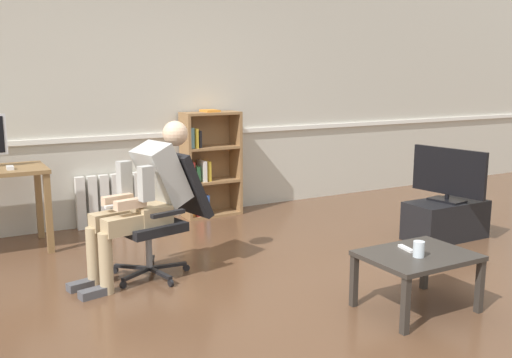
{
  "coord_description": "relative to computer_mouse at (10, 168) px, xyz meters",
  "views": [
    {
      "loc": [
        -2.17,
        -3.28,
        1.59
      ],
      "look_at": [
        0.15,
        0.85,
        0.7
      ],
      "focal_mm": 39.89,
      "sensor_mm": 36.0,
      "label": 1
    }
  ],
  "objects": [
    {
      "name": "drinking_glass",
      "position": [
        2.17,
        -2.72,
        -0.32
      ],
      "size": [
        0.07,
        0.07,
        0.11
      ],
      "primitive_type": "cylinder",
      "color": "silver",
      "rests_on": "coffee_table"
    },
    {
      "name": "tv_screen",
      "position": [
        3.69,
        -1.56,
        -0.13
      ],
      "size": [
        0.24,
        0.77,
        0.51
      ],
      "rotation": [
        0.0,
        0.0,
        1.72
      ],
      "color": "black",
      "rests_on": "tv_stand"
    },
    {
      "name": "bookshelf",
      "position": [
        2.06,
        0.41,
        -0.21
      ],
      "size": [
        0.65,
        0.29,
        1.19
      ],
      "color": "olive",
      "rests_on": "ground_plane"
    },
    {
      "name": "spare_remote",
      "position": [
        2.2,
        -2.56,
        -0.37
      ],
      "size": [
        0.06,
        0.15,
        0.02
      ],
      "primitive_type": "cube",
      "rotation": [
        0.0,
        0.0,
        2.96
      ],
      "color": "white",
      "rests_on": "coffee_table"
    },
    {
      "name": "tv_stand",
      "position": [
        3.69,
        -1.56,
        -0.59
      ],
      "size": [
        0.8,
        0.4,
        0.37
      ],
      "color": "black",
      "rests_on": "ground_plane"
    },
    {
      "name": "back_wall",
      "position": [
        1.65,
        0.62,
        0.58
      ],
      "size": [
        12.0,
        0.13,
        2.7
      ],
      "color": "beige",
      "rests_on": "ground_plane"
    },
    {
      "name": "person_seated",
      "position": [
        0.82,
        -1.17,
        -0.12
      ],
      "size": [
        1.01,
        0.51,
        1.22
      ],
      "rotation": [
        0.0,
        0.0,
        -1.35
      ],
      "color": "tan",
      "rests_on": "ground_plane"
    },
    {
      "name": "office_chair",
      "position": [
        1.0,
        -1.13,
        -0.25
      ],
      "size": [
        0.81,
        0.64,
        0.97
      ],
      "rotation": [
        0.0,
        0.0,
        -1.35
      ],
      "color": "black",
      "rests_on": "ground_plane"
    },
    {
      "name": "computer_mouse",
      "position": [
        0.0,
        0.0,
        0.0
      ],
      "size": [
        0.06,
        0.1,
        0.03
      ],
      "primitive_type": "cube",
      "color": "white",
      "rests_on": "computer_desk"
    },
    {
      "name": "coffee_table",
      "position": [
        2.22,
        -2.66,
        -0.43
      ],
      "size": [
        0.73,
        0.55,
        0.4
      ],
      "color": "#332D28",
      "rests_on": "ground_plane"
    },
    {
      "name": "radiator",
      "position": [
        1.05,
        0.51,
        -0.5
      ],
      "size": [
        0.82,
        0.08,
        0.55
      ],
      "color": "white",
      "rests_on": "ground_plane"
    },
    {
      "name": "ground_plane",
      "position": [
        1.65,
        -2.03,
        -0.77
      ],
      "size": [
        18.0,
        18.0,
        0.0
      ],
      "primitive_type": "plane",
      "color": "brown"
    }
  ]
}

